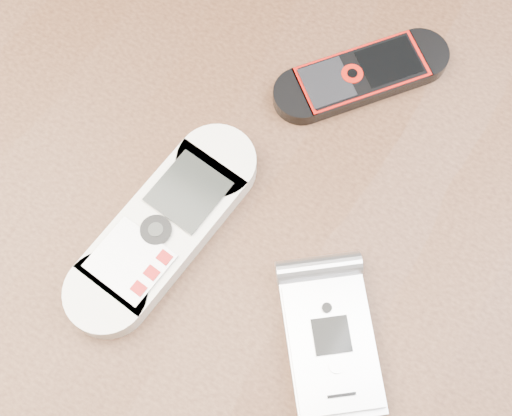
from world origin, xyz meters
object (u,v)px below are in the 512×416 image
Objects in this scene: table at (251,255)px; nokia_black_red at (361,75)px; motorola_razr at (331,342)px; nokia_white at (164,227)px.

nokia_black_red reaches higher than table.
table is at bearing -59.26° from nokia_black_red.
motorola_razr is (0.09, -0.05, 0.11)m from table.
motorola_razr reaches higher than table.
motorola_razr is (0.07, -0.18, 0.00)m from nokia_black_red.
nokia_black_red is 0.19m from motorola_razr.
nokia_white is 0.13m from motorola_razr.
nokia_black_red is 1.26× the size of motorola_razr.
nokia_black_red is (0.02, 0.13, 0.11)m from table.
table is 7.19× the size of nokia_white.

